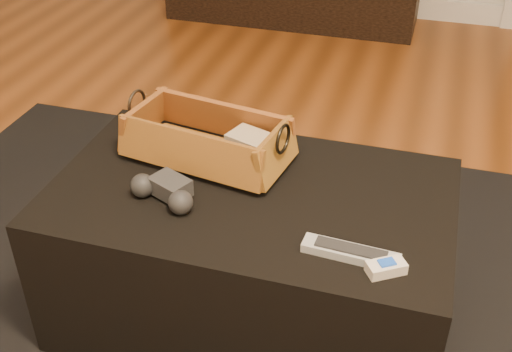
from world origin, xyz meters
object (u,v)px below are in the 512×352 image
(tv_remote, at_px, (198,150))
(cream_gadget, at_px, (386,267))
(ottoman, at_px, (251,255))
(silver_remote, at_px, (351,252))
(wicker_basket, at_px, (207,141))
(game_controller, at_px, (165,191))

(tv_remote, relative_size, cream_gadget, 2.55)
(ottoman, bearing_deg, cream_gadget, -29.72)
(ottoman, height_order, cream_gadget, cream_gadget)
(ottoman, height_order, silver_remote, silver_remote)
(wicker_basket, bearing_deg, cream_gadget, -31.87)
(silver_remote, bearing_deg, ottoman, 147.82)
(tv_remote, relative_size, game_controller, 1.21)
(ottoman, height_order, game_controller, game_controller)
(wicker_basket, xyz_separation_m, game_controller, (-0.03, -0.22, -0.02))
(wicker_basket, bearing_deg, ottoman, -36.51)
(wicker_basket, bearing_deg, silver_remote, -33.77)
(wicker_basket, distance_m, cream_gadget, 0.61)
(tv_remote, xyz_separation_m, wicker_basket, (0.02, 0.01, 0.02))
(tv_remote, bearing_deg, ottoman, -26.21)
(ottoman, relative_size, tv_remote, 4.34)
(wicker_basket, relative_size, game_controller, 2.45)
(ottoman, xyz_separation_m, cream_gadget, (0.36, -0.21, 0.22))
(ottoman, xyz_separation_m, silver_remote, (0.28, -0.18, 0.22))
(ottoman, height_order, tv_remote, tv_remote)
(ottoman, xyz_separation_m, wicker_basket, (-0.15, 0.11, 0.26))
(game_controller, xyz_separation_m, cream_gadget, (0.54, -0.10, -0.02))
(silver_remote, height_order, cream_gadget, cream_gadget)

